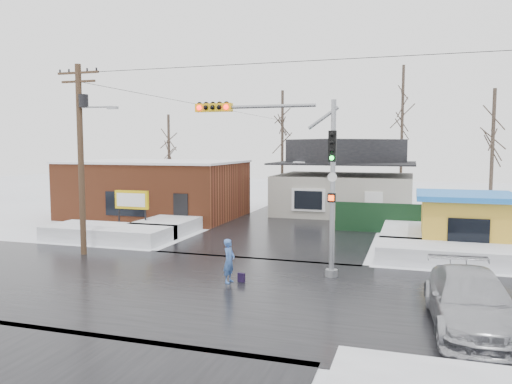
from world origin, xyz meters
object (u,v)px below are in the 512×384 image
(pedestrian, at_px, (229,261))
(car, at_px, (471,302))
(traffic_signal, at_px, (294,163))
(utility_pole, at_px, (82,148))
(kiosk, at_px, (464,222))
(marquee_sign, at_px, (132,201))

(pedestrian, xyz_separation_m, car, (8.25, -2.47, -0.03))
(traffic_signal, xyz_separation_m, car, (6.24, -4.48, -3.74))
(traffic_signal, bearing_deg, pedestrian, -135.02)
(utility_pole, xyz_separation_m, car, (16.60, -5.01, -4.31))
(kiosk, bearing_deg, traffic_signal, -135.16)
(marquee_sign, height_order, car, marquee_sign)
(car, bearing_deg, kiosk, 82.20)
(marquee_sign, bearing_deg, traffic_signal, -29.72)
(traffic_signal, height_order, kiosk, traffic_signal)
(utility_pole, distance_m, kiosk, 18.95)
(traffic_signal, distance_m, marquee_sign, 13.42)
(traffic_signal, distance_m, kiosk, 10.43)
(utility_pole, xyz_separation_m, kiosk, (17.43, 6.49, -3.65))
(kiosk, height_order, car, kiosk)
(marquee_sign, relative_size, kiosk, 0.55)
(marquee_sign, distance_m, kiosk, 18.51)
(marquee_sign, xyz_separation_m, pedestrian, (9.42, -8.54, -1.08))
(traffic_signal, distance_m, utility_pole, 10.39)
(kiosk, height_order, pedestrian, kiosk)
(pedestrian, bearing_deg, utility_pole, 78.24)
(utility_pole, distance_m, pedestrian, 9.72)
(traffic_signal, xyz_separation_m, kiosk, (7.07, 7.03, -3.08))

